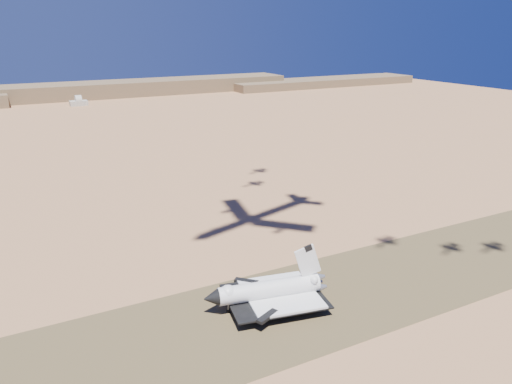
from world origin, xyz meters
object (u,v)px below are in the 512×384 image
crew_a (296,311)px  crew_c (299,312)px  crew_b (307,309)px  shuttle (268,291)px

crew_a → crew_c: crew_c is taller
crew_b → crew_c: crew_b is taller
crew_a → crew_c: size_ratio=0.97×
shuttle → crew_b: bearing=-32.5°
crew_a → crew_b: crew_b is taller
crew_c → crew_a: bearing=-44.2°
crew_a → crew_b: size_ratio=0.90×
crew_b → crew_a: bearing=47.0°
crew_a → shuttle: bearing=58.1°
shuttle → crew_b: size_ratio=22.84×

